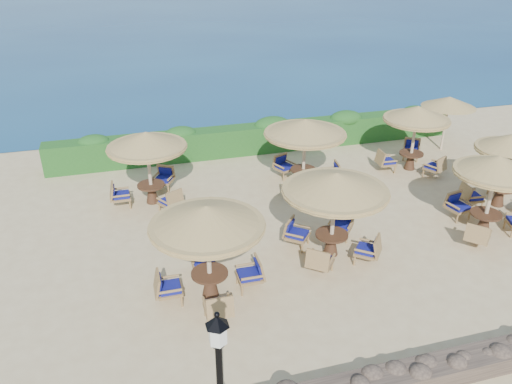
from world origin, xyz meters
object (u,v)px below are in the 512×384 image
(cafe_set_4, at_px, (305,137))
(cafe_set_6, at_px, (508,159))
(cafe_set_0, at_px, (208,234))
(extra_parasol, at_px, (449,102))
(cafe_set_2, at_px, (494,180))
(cafe_set_5, at_px, (416,126))
(cafe_set_3, at_px, (148,153))
(cafe_set_1, at_px, (335,198))

(cafe_set_4, bearing_deg, cafe_set_6, -28.60)
(cafe_set_0, distance_m, cafe_set_6, 10.92)
(extra_parasol, distance_m, cafe_set_2, 7.22)
(cafe_set_5, bearing_deg, cafe_set_3, -179.43)
(cafe_set_1, xyz_separation_m, cafe_set_6, (6.90, 1.26, -0.11))
(cafe_set_1, bearing_deg, cafe_set_5, 41.11)
(cafe_set_0, bearing_deg, cafe_set_2, 4.65)
(cafe_set_2, distance_m, cafe_set_5, 5.08)
(extra_parasol, distance_m, cafe_set_3, 13.00)
(cafe_set_0, distance_m, cafe_set_4, 7.18)
(cafe_set_1, relative_size, cafe_set_5, 1.10)
(cafe_set_1, xyz_separation_m, cafe_set_4, (0.84, 4.57, 0.08))
(cafe_set_0, height_order, cafe_set_4, same)
(cafe_set_1, xyz_separation_m, cafe_set_2, (5.16, -0.18, -0.04))
(cafe_set_4, relative_size, cafe_set_5, 1.09)
(cafe_set_2, xyz_separation_m, cafe_set_5, (0.43, 5.06, 0.02))
(extra_parasol, relative_size, cafe_set_2, 0.88)
(cafe_set_0, xyz_separation_m, cafe_set_1, (3.80, 0.91, 0.03))
(cafe_set_3, xyz_separation_m, cafe_set_4, (5.62, -0.21, 0.06))
(cafe_set_2, bearing_deg, cafe_set_6, 39.66)
(cafe_set_5, relative_size, cafe_set_6, 1.00)
(cafe_set_0, height_order, cafe_set_1, same)
(cafe_set_3, distance_m, cafe_set_5, 10.37)
(cafe_set_3, bearing_deg, extra_parasol, 7.20)
(cafe_set_1, distance_m, cafe_set_2, 5.17)
(cafe_set_1, bearing_deg, extra_parasol, 38.29)
(cafe_set_6, bearing_deg, cafe_set_1, -169.62)
(cafe_set_0, distance_m, cafe_set_2, 8.99)
(extra_parasol, xyz_separation_m, cafe_set_0, (-11.91, -7.31, -0.32))
(cafe_set_2, height_order, cafe_set_6, same)
(cafe_set_2, xyz_separation_m, cafe_set_3, (-9.94, 4.96, 0.05))
(cafe_set_6, bearing_deg, cafe_set_4, 151.40)
(extra_parasol, distance_m, cafe_set_6, 5.30)
(extra_parasol, xyz_separation_m, cafe_set_1, (-8.11, -6.41, -0.29))
(cafe_set_2, xyz_separation_m, cafe_set_4, (-4.33, 4.75, 0.11))
(cafe_set_0, bearing_deg, cafe_set_4, 49.77)
(cafe_set_0, height_order, cafe_set_3, same)
(cafe_set_5, bearing_deg, cafe_set_2, -94.86)
(cafe_set_4, height_order, cafe_set_5, same)
(cafe_set_1, xyz_separation_m, cafe_set_5, (5.59, 4.88, -0.02))
(cafe_set_0, relative_size, cafe_set_6, 1.05)
(cafe_set_3, bearing_deg, cafe_set_0, -80.18)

